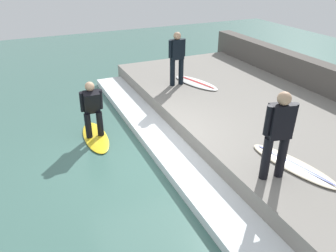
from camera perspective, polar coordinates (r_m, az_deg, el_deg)
The scene contains 10 objects.
ground_plane at distance 7.40m, azimuth -3.99°, elevation -5.65°, with size 28.00×28.00×0.00m, color #426B60.
concrete_ledge at distance 8.74m, azimuth 16.00°, elevation 0.81°, with size 4.40×10.78×0.54m, color gray.
back_wall at distance 10.27m, azimuth 26.98°, elevation 5.25°, with size 0.50×11.32×1.33m, color #544F49.
wave_foam_crest at distance 7.53m, azimuth 0.08°, elevation -4.05°, with size 0.87×10.24×0.19m, color white.
surfboard_riding at distance 8.36m, azimuth -12.50°, elevation -1.86°, with size 0.61×1.71×0.06m.
surfer_riding at distance 8.00m, azimuth -13.09°, elevation 3.24°, with size 0.54×0.41×1.42m.
surfer_waiting_near at distance 5.73m, azimuth 18.68°, elevation -0.96°, with size 0.54×0.33×1.62m.
surfboard_waiting_near at distance 6.59m, azimuth 20.96°, elevation -6.34°, with size 0.86×1.90×0.07m.
surfer_waiting_far at distance 9.83m, azimuth 1.57°, elevation 12.09°, with size 0.54×0.24×1.58m.
surfboard_waiting_far at distance 10.21m, azimuth 4.89°, elevation 7.54°, with size 1.03×1.80×0.07m.
Camera 1 is at (-2.09, -5.84, 4.04)m, focal length 35.00 mm.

